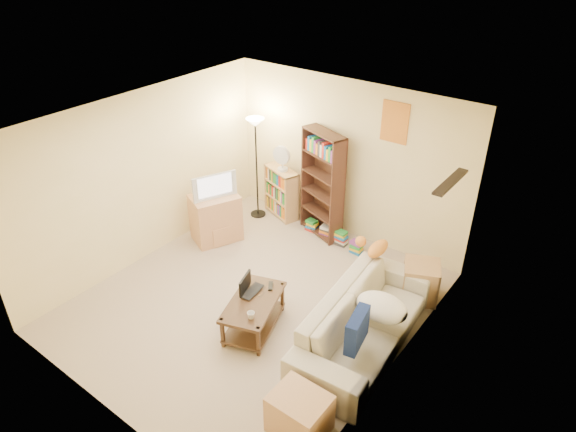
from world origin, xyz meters
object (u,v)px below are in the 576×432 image
Objects in this scene: tv_stand at (216,218)px; tall_bookshelf at (322,182)px; side_table at (420,281)px; short_bookshelf at (281,192)px; floor_lamp at (256,140)px; coffee_table at (254,310)px; end_cabinet at (299,414)px; desk_fan at (282,158)px; laptop at (256,293)px; sofa at (365,321)px; mug at (251,315)px; tabby_cat at (375,247)px; television at (213,185)px.

tall_bookshelf is at bearing 66.86° from tv_stand.
tall_bookshelf is 2.14m from side_table.
floor_lamp is (-0.32, -0.25, 0.95)m from short_bookshelf.
end_cabinet is at bearing -51.48° from coffee_table.
side_table is at bearing 34.45° from tv_stand.
floor_lamp is at bearing -150.87° from desk_fan.
desk_fan is 2.97m from side_table.
floor_lamp is (-1.71, 2.07, 0.94)m from laptop.
floor_lamp is (-2.98, 1.59, 1.05)m from sofa.
mug is 3.14m from desk_fan.
tv_stand reaches higher than mug.
side_table is at bearing -7.05° from floor_lamp.
sofa is at bearing -98.07° from side_table.
laptop is 2.22m from side_table.
tv_stand is 3.25m from side_table.
laptop is 0.68× the size of end_cabinet.
laptop is (-0.90, -1.34, -0.33)m from tabby_cat.
mug is 0.07× the size of floor_lamp.
mug is 0.07× the size of tall_bookshelf.
tabby_cat is 2.42m from end_cabinet.
coffee_table is at bearing -160.75° from laptop.
laptop is 0.71× the size of side_table.
sofa is 1.37m from laptop.
tv_stand is at bearing 73.28° from sofa.
television is at bearing 127.57° from coffee_table.
mug is 2.52m from television.
end_cabinet is at bearing -50.10° from desk_fan.
tabby_cat is at bearing 68.95° from mug.
tabby_cat is at bearing 29.36° from tv_stand.
short_bookshelf reaches higher than coffee_table.
laptop is 0.21× the size of tall_bookshelf.
desk_fan is 4.32m from end_cabinet.
tv_stand is 0.44× the size of tall_bookshelf.
side_table is (3.20, 0.58, -0.70)m from television.
laptop is at bearing -59.49° from desk_fan.
tall_bookshelf is (1.23, 1.13, -0.04)m from television.
desk_fan is at bearing 157.35° from tabby_cat.
tabby_cat is at bearing -40.73° from laptop.
tv_stand is 0.88× the size of short_bookshelf.
desk_fan is (0.41, 1.17, 0.13)m from television.
tall_bookshelf reaches higher than desk_fan.
floor_lamp is at bearing -152.71° from tall_bookshelf.
television reaches higher than short_bookshelf.
tv_stand is 1.76m from tall_bookshelf.
mug is 3.14m from short_bookshelf.
tv_stand reaches higher than side_table.
tabby_cat is 0.70× the size of tv_stand.
coffee_table is 3.02m from floor_lamp.
tabby_cat is 2.51m from short_bookshelf.
desk_fan reaches higher than television.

